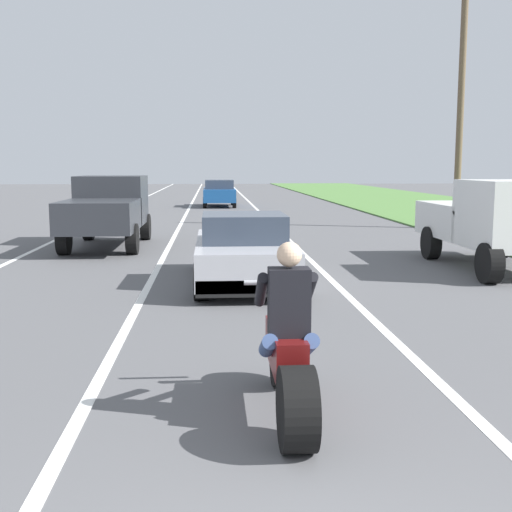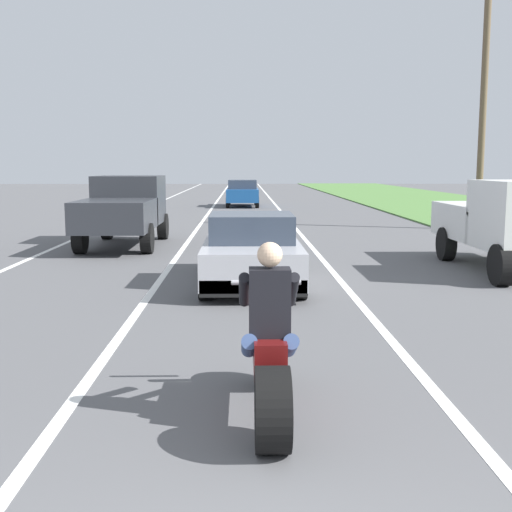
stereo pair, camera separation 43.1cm
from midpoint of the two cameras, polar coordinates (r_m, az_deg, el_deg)
The scene contains 9 objects.
lane_stripe_left_solid at distance 22.91m, azimuth -13.92°, elevation 2.10°, with size 0.14×120.00×0.01m, color white.
lane_stripe_right_solid at distance 22.45m, azimuth 4.32°, elevation 2.20°, with size 0.14×120.00×0.01m, color white.
lane_stripe_centre_dashed at distance 22.40m, azimuth -4.89°, elevation 2.18°, with size 0.14×120.00×0.01m, color white.
motorcycle_with_rider at distance 5.73m, azimuth 3.39°, elevation -9.00°, with size 0.70×2.21×1.62m.
sports_car_silver at distance 12.41m, azimuth 0.59°, elevation 0.42°, with size 1.84×4.30×1.37m.
pickup_truck_left_lane_dark_grey at distance 18.56m, azimuth -10.99°, elevation 4.27°, with size 2.02×4.80×1.98m.
pickup_truck_right_shoulder_white at distance 14.98m, azimuth 22.51°, elevation 2.95°, with size 2.02×4.80×1.98m.
utility_pole_roadside at distance 24.49m, azimuth 20.03°, elevation 12.33°, with size 0.24×0.24×8.63m, color brown.
distant_car_far_ahead at distance 36.27m, azimuth -0.87°, elevation 5.65°, with size 1.80×4.00×1.50m.
Camera 2 is at (-0.14, -2.24, 2.27)m, focal length 45.00 mm.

